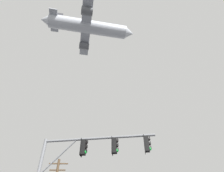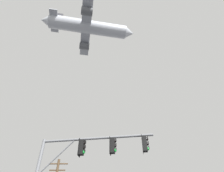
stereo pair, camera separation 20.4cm
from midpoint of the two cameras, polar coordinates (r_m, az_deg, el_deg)
The scene contains 2 objects.
signal_pole_near at distance 11.74m, azimuth -8.07°, elevation -21.47°, with size 6.95×1.30×6.31m.
airplane at distance 49.61m, azimuth -7.07°, elevation 17.50°, with size 23.63×18.26×6.44m.
Camera 2 is at (-0.99, -3.94, 1.56)m, focal length 29.71 mm.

